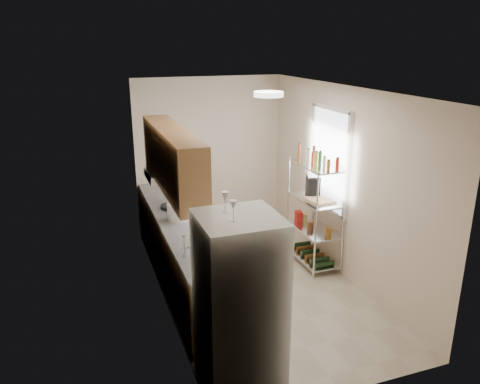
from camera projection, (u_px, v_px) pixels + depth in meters
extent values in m
cube|color=#B9AD96|center=(256.00, 284.00, 6.36)|extent=(2.50, 4.40, 0.01)
cube|color=white|center=(259.00, 88.00, 5.55)|extent=(2.50, 4.40, 0.01)
cube|color=beige|center=(210.00, 155.00, 7.93)|extent=(2.50, 0.01, 2.60)
cube|color=beige|center=(353.00, 269.00, 3.98)|extent=(2.50, 0.01, 2.60)
cube|color=beige|center=(159.00, 204.00, 5.55)|extent=(0.01, 4.40, 2.60)
cube|color=beige|center=(343.00, 183.00, 6.35)|extent=(0.01, 4.40, 2.60)
cube|color=#A16F45|center=(182.00, 251.00, 6.32)|extent=(0.60, 3.48, 0.86)
cube|color=gray|center=(181.00, 220.00, 6.19)|extent=(0.63, 3.51, 0.04)
cube|color=#B7BABC|center=(201.00, 257.00, 5.16)|extent=(0.52, 0.44, 0.04)
cube|color=#B7BABC|center=(180.00, 213.00, 7.62)|extent=(0.01, 0.55, 0.72)
cube|color=#A16F45|center=(172.00, 159.00, 5.55)|extent=(0.33, 2.20, 0.72)
cube|color=#B7BABC|center=(166.00, 175.00, 6.41)|extent=(0.50, 0.60, 0.12)
cube|color=white|center=(329.00, 160.00, 6.58)|extent=(0.06, 1.00, 1.46)
cube|color=silver|center=(312.00, 257.00, 6.91)|extent=(0.45, 0.90, 0.02)
cube|color=silver|center=(314.00, 229.00, 6.77)|extent=(0.45, 0.90, 0.02)
cube|color=silver|center=(315.00, 199.00, 6.63)|extent=(0.45, 0.90, 0.02)
cube|color=silver|center=(317.00, 165.00, 6.48)|extent=(0.45, 0.90, 0.02)
cylinder|color=silver|center=(316.00, 227.00, 6.24)|extent=(0.02, 0.02, 1.55)
cylinder|color=silver|center=(288.00, 206.00, 7.03)|extent=(0.02, 0.02, 1.55)
cylinder|color=silver|center=(344.00, 223.00, 6.38)|extent=(0.02, 0.02, 1.55)
cylinder|color=silver|center=(313.00, 203.00, 7.16)|extent=(0.02, 0.02, 1.55)
cylinder|color=white|center=(269.00, 94.00, 5.29)|extent=(0.34, 0.34, 0.05)
cube|color=silver|center=(239.00, 305.00, 4.24)|extent=(0.71, 0.71, 1.72)
cylinder|color=white|center=(178.00, 212.00, 6.11)|extent=(0.29, 0.29, 0.23)
cylinder|color=black|center=(170.00, 207.00, 6.56)|extent=(0.35, 0.35, 0.05)
cylinder|color=black|center=(177.00, 206.00, 6.59)|extent=(0.24, 0.24, 0.04)
cube|color=tan|center=(320.00, 200.00, 6.53)|extent=(0.35, 0.42, 0.03)
cube|color=black|center=(313.00, 185.00, 6.72)|extent=(0.25, 0.31, 0.31)
cube|color=#B11C15|center=(299.00, 216.00, 7.02)|extent=(0.11, 0.14, 0.15)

